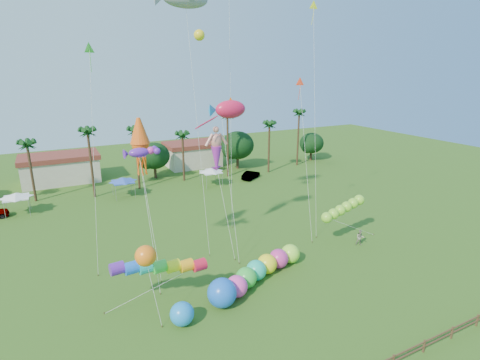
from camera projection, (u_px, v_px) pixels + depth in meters
name	position (u px, v px, depth m)	size (l,w,h in m)	color
ground	(300.00, 327.00, 28.31)	(160.00, 160.00, 0.00)	#285116
tree_line	(170.00, 154.00, 66.12)	(69.46, 8.91, 11.00)	#3A2819
buildings_row	(126.00, 163.00, 68.96)	(35.00, 7.00, 4.00)	beige
tent_row	(124.00, 180.00, 55.83)	(31.00, 4.00, 0.60)	white
car_b	(251.00, 175.00, 66.18)	(1.53, 4.39, 1.45)	#4C4C54
spectator_b	(360.00, 238.00, 41.25)	(0.86, 0.67, 1.78)	gray
caterpillar_inflatable	(254.00, 274.00, 33.77)	(11.67, 5.99, 2.44)	#F640AF
blue_ball	(182.00, 314.00, 28.39)	(1.85, 1.85, 1.85)	#1983E3
rainbow_tube	(178.00, 270.00, 30.59)	(9.71, 2.03, 3.48)	red
green_worm	(327.00, 218.00, 40.45)	(10.24, 2.73, 4.05)	#85D830
orange_ball_kite	(146.00, 256.00, 28.19)	(1.96, 2.85, 6.06)	orange
merman_kite	(216.00, 152.00, 39.52)	(2.11, 5.69, 12.64)	tan
fish_kite	(231.00, 109.00, 38.52)	(5.26, 6.87, 15.81)	#D91844
squid_kite	(140.00, 144.00, 34.97)	(2.14, 5.94, 14.60)	#EC5813
lobster_kite	(139.00, 153.00, 33.31)	(3.52, 6.19, 12.23)	#6022AC
delta_kite_red	(300.00, 85.00, 41.83)	(1.63, 5.25, 17.89)	#FF3D1C
delta_kite_yellow	(314.00, 12.00, 40.08)	(1.65, 4.32, 25.80)	#D3E117
delta_kite_green	(89.00, 53.00, 33.69)	(2.49, 4.41, 21.09)	green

